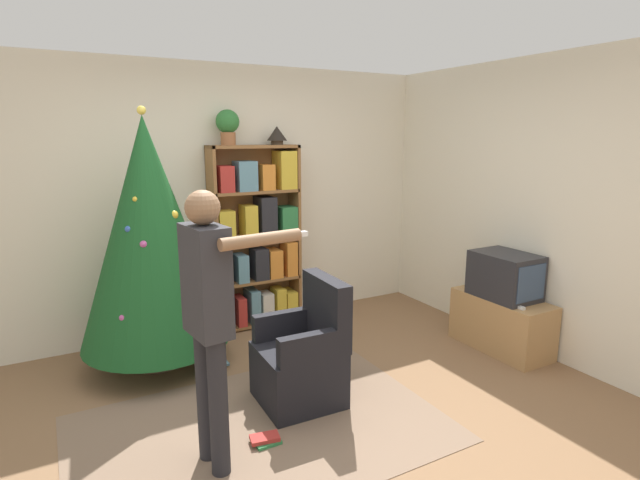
% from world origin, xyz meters
% --- Properties ---
extents(ground_plane, '(14.00, 14.00, 0.00)m').
position_xyz_m(ground_plane, '(0.00, 0.00, 0.00)').
color(ground_plane, '#846042').
extents(wall_back, '(8.00, 0.10, 2.60)m').
position_xyz_m(wall_back, '(0.00, 2.07, 1.30)').
color(wall_back, silver).
rests_on(wall_back, ground_plane).
extents(wall_right, '(0.10, 8.00, 2.60)m').
position_xyz_m(wall_right, '(2.31, 0.00, 1.30)').
color(wall_right, silver).
rests_on(wall_right, ground_plane).
extents(area_rug, '(2.41, 1.64, 0.01)m').
position_xyz_m(area_rug, '(-0.38, 0.08, 0.00)').
color(area_rug, '#7F6651').
rests_on(area_rug, ground_plane).
extents(bookshelf, '(0.90, 0.26, 1.83)m').
position_xyz_m(bookshelf, '(0.33, 1.86, 0.88)').
color(bookshelf, brown).
rests_on(bookshelf, ground_plane).
extents(tv_stand, '(0.41, 0.90, 0.50)m').
position_xyz_m(tv_stand, '(2.04, 0.22, 0.25)').
color(tv_stand, tan).
rests_on(tv_stand, ground_plane).
extents(television, '(0.41, 0.56, 0.41)m').
position_xyz_m(television, '(2.04, 0.22, 0.70)').
color(television, '#28282D').
rests_on(television, tv_stand).
extents(game_remote, '(0.04, 0.12, 0.02)m').
position_xyz_m(game_remote, '(1.91, -0.05, 0.51)').
color(game_remote, white).
rests_on(game_remote, tv_stand).
extents(christmas_tree, '(1.20, 1.20, 2.15)m').
position_xyz_m(christmas_tree, '(-0.78, 1.39, 1.15)').
color(christmas_tree, '#4C3323').
rests_on(christmas_tree, ground_plane).
extents(armchair, '(0.59, 0.58, 0.92)m').
position_xyz_m(armchair, '(0.04, 0.29, 0.32)').
color(armchair, black).
rests_on(armchair, ground_plane).
extents(standing_person, '(0.67, 0.47, 1.65)m').
position_xyz_m(standing_person, '(-0.75, -0.12, 0.98)').
color(standing_person, '#232328').
rests_on(standing_person, ground_plane).
extents(potted_plant, '(0.22, 0.22, 0.33)m').
position_xyz_m(potted_plant, '(0.07, 1.87, 2.02)').
color(potted_plant, '#935B38').
rests_on(potted_plant, bookshelf).
extents(table_lamp, '(0.20, 0.20, 0.18)m').
position_xyz_m(table_lamp, '(0.57, 1.87, 1.94)').
color(table_lamp, '#473828').
rests_on(table_lamp, bookshelf).
extents(book_pile_near_tree, '(0.22, 0.15, 0.08)m').
position_xyz_m(book_pile_near_tree, '(-0.38, 1.11, 0.04)').
color(book_pile_near_tree, gold).
rests_on(book_pile_near_tree, ground_plane).
extents(book_pile_by_chair, '(0.20, 0.15, 0.05)m').
position_xyz_m(book_pile_by_chair, '(-0.41, -0.07, 0.02)').
color(book_pile_by_chair, '#2D7A42').
rests_on(book_pile_by_chair, ground_plane).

